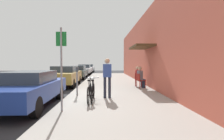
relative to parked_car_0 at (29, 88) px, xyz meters
name	(u,v)px	position (x,y,z in m)	size (l,w,h in m)	color
ground_plane	(65,100)	(1.10, 1.05, -0.70)	(60.00, 60.00, 0.00)	#2D2D30
sidewalk_slab	(114,91)	(3.35, 3.05, -0.64)	(4.50, 32.00, 0.12)	#9E9B93
building_facade	(157,46)	(5.74, 3.06, 1.85)	(1.40, 32.00, 5.10)	#BC5442
parked_car_0	(29,88)	(0.00, 0.00, 0.00)	(1.80, 4.40, 1.31)	navy
parked_car_1	(65,75)	(0.00, 5.88, 0.04)	(1.80, 4.40, 1.40)	#A58433
parked_car_2	(77,72)	(0.00, 11.71, 0.01)	(1.80, 4.40, 1.34)	#47514C
parked_car_3	(85,69)	(0.00, 18.10, 0.03)	(1.80, 4.40, 1.41)	silver
parked_car_4	(89,68)	(0.00, 24.33, 0.02)	(1.80, 4.40, 1.37)	silver
parking_meter	(77,79)	(1.55, 1.58, 0.19)	(0.12, 0.10, 1.32)	slate
street_sign	(61,63)	(1.50, -1.15, 0.94)	(0.32, 0.06, 2.60)	gray
bicycle_0	(93,92)	(2.37, 0.27, -0.22)	(0.46, 1.71, 0.90)	black
bicycle_1	(89,93)	(2.24, 0.18, -0.22)	(0.46, 1.71, 0.90)	black
cafe_chair_0	(140,80)	(4.93, 3.76, -0.07)	(0.55, 0.55, 0.87)	maroon
seated_patron_0	(141,76)	(4.99, 3.78, 0.12)	(0.50, 0.45, 1.29)	#232838
cafe_chair_1	(137,79)	(4.93, 4.57, -0.07)	(0.53, 0.53, 0.87)	maroon
seated_patron_1	(138,76)	(4.99, 4.55, 0.12)	(0.49, 0.44, 1.29)	#232838
pedestrian_standing	(107,75)	(2.94, 0.89, 0.42)	(0.36, 0.22, 1.70)	#232838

